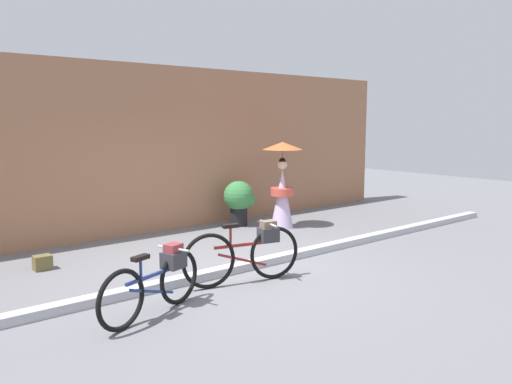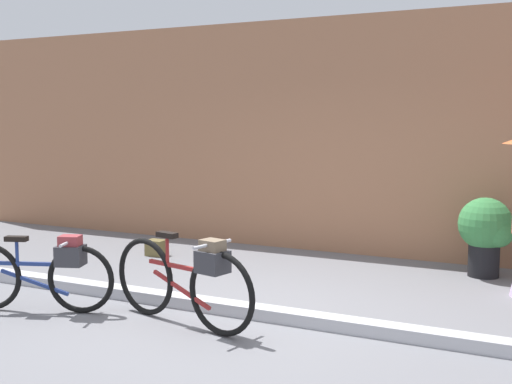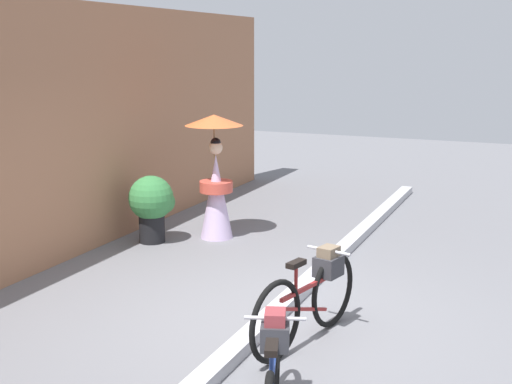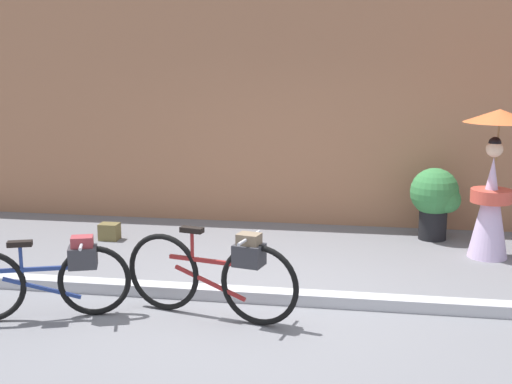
{
  "view_description": "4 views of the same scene",
  "coord_description": "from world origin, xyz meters",
  "px_view_note": "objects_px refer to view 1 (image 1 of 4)",
  "views": [
    {
      "loc": [
        -4.45,
        -5.89,
        2.25
      ],
      "look_at": [
        0.57,
        0.28,
        1.13
      ],
      "focal_mm": 35.35,
      "sensor_mm": 36.0,
      "label": 1
    },
    {
      "loc": [
        2.85,
        -5.41,
        1.91
      ],
      "look_at": [
        0.07,
        0.37,
        1.19
      ],
      "focal_mm": 44.55,
      "sensor_mm": 36.0,
      "label": 2
    },
    {
      "loc": [
        -6.03,
        -2.48,
        2.77
      ],
      "look_at": [
        0.62,
        0.43,
        1.22
      ],
      "focal_mm": 47.52,
      "sensor_mm": 36.0,
      "label": 3
    },
    {
      "loc": [
        1.09,
        -6.25,
        2.4
      ],
      "look_at": [
        -0.04,
        0.63,
        1.0
      ],
      "focal_mm": 46.22,
      "sensor_mm": 36.0,
      "label": 4
    }
  ],
  "objects_px": {
    "bicycle_far_side": "(248,251)",
    "person_with_parasol": "(282,184)",
    "bicycle_near_officer": "(157,280)",
    "potted_plant_by_door": "(240,199)",
    "backpack_on_pavement": "(43,262)"
  },
  "relations": [
    {
      "from": "bicycle_far_side",
      "to": "potted_plant_by_door",
      "type": "xyz_separation_m",
      "value": [
        2.3,
        3.2,
        0.12
      ]
    },
    {
      "from": "bicycle_far_side",
      "to": "potted_plant_by_door",
      "type": "distance_m",
      "value": 3.94
    },
    {
      "from": "bicycle_far_side",
      "to": "person_with_parasol",
      "type": "distance_m",
      "value": 3.83
    },
    {
      "from": "potted_plant_by_door",
      "to": "bicycle_far_side",
      "type": "bearing_deg",
      "value": -125.65
    },
    {
      "from": "bicycle_near_officer",
      "to": "potted_plant_by_door",
      "type": "bearing_deg",
      "value": 41.92
    },
    {
      "from": "bicycle_far_side",
      "to": "backpack_on_pavement",
      "type": "xyz_separation_m",
      "value": [
        -2.05,
        2.46,
        -0.34
      ]
    },
    {
      "from": "bicycle_far_side",
      "to": "bicycle_near_officer",
      "type": "bearing_deg",
      "value": -171.01
    },
    {
      "from": "bicycle_near_officer",
      "to": "backpack_on_pavement",
      "type": "xyz_separation_m",
      "value": [
        -0.51,
        2.7,
        -0.3
      ]
    },
    {
      "from": "bicycle_far_side",
      "to": "potted_plant_by_door",
      "type": "relative_size",
      "value": 1.77
    },
    {
      "from": "potted_plant_by_door",
      "to": "backpack_on_pavement",
      "type": "distance_m",
      "value": 4.43
    },
    {
      "from": "bicycle_far_side",
      "to": "backpack_on_pavement",
      "type": "bearing_deg",
      "value": 129.85
    },
    {
      "from": "person_with_parasol",
      "to": "potted_plant_by_door",
      "type": "height_order",
      "value": "person_with_parasol"
    },
    {
      "from": "bicycle_near_officer",
      "to": "person_with_parasol",
      "type": "bearing_deg",
      "value": 31.59
    },
    {
      "from": "bicycle_near_officer",
      "to": "bicycle_far_side",
      "type": "bearing_deg",
      "value": 8.99
    },
    {
      "from": "bicycle_near_officer",
      "to": "person_with_parasol",
      "type": "height_order",
      "value": "person_with_parasol"
    }
  ]
}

